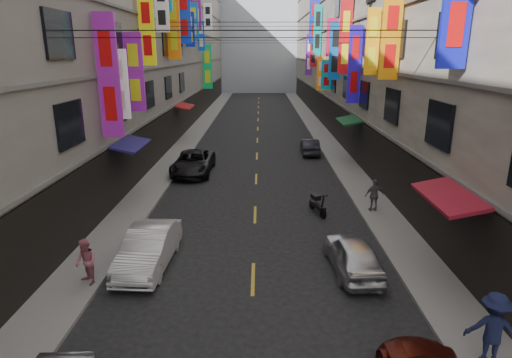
{
  "coord_description": "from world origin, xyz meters",
  "views": [
    {
      "loc": [
        0.22,
        5.01,
        7.38
      ],
      "look_at": [
        0.14,
        13.79,
        4.79
      ],
      "focal_mm": 30.0,
      "sensor_mm": 36.0,
      "label": 1
    }
  ],
  "objects_px": {
    "pedestrian_lfar": "(86,262)",
    "pedestrian_rnear": "(493,329)",
    "car_right_far": "(310,146)",
    "scooter_far_right": "(317,204)",
    "car_right_mid": "(353,255)",
    "pedestrian_rfar": "(374,195)",
    "car_left_mid": "(149,248)",
    "car_left_far": "(193,163)"
  },
  "relations": [
    {
      "from": "pedestrian_rfar",
      "to": "car_right_far",
      "type": "bearing_deg",
      "value": -92.5
    },
    {
      "from": "car_right_far",
      "to": "pedestrian_lfar",
      "type": "bearing_deg",
      "value": 65.0
    },
    {
      "from": "car_right_far",
      "to": "car_left_mid",
      "type": "bearing_deg",
      "value": 67.53
    },
    {
      "from": "pedestrian_rnear",
      "to": "pedestrian_lfar",
      "type": "bearing_deg",
      "value": -0.79
    },
    {
      "from": "car_left_mid",
      "to": "car_right_far",
      "type": "xyz_separation_m",
      "value": [
        7.74,
        17.84,
        -0.11
      ]
    },
    {
      "from": "pedestrian_rfar",
      "to": "pedestrian_lfar",
      "type": "bearing_deg",
      "value": 21.58
    },
    {
      "from": "car_right_mid",
      "to": "pedestrian_lfar",
      "type": "xyz_separation_m",
      "value": [
        -8.88,
        -1.13,
        0.26
      ]
    },
    {
      "from": "scooter_far_right",
      "to": "car_left_far",
      "type": "distance_m",
      "value": 9.88
    },
    {
      "from": "car_right_far",
      "to": "pedestrian_rfar",
      "type": "relative_size",
      "value": 2.27
    },
    {
      "from": "car_right_mid",
      "to": "pedestrian_rfar",
      "type": "xyz_separation_m",
      "value": [
        2.19,
        5.7,
        0.27
      ]
    },
    {
      "from": "scooter_far_right",
      "to": "car_right_mid",
      "type": "height_order",
      "value": "car_right_mid"
    },
    {
      "from": "car_left_mid",
      "to": "car_right_far",
      "type": "bearing_deg",
      "value": 69.13
    },
    {
      "from": "car_left_mid",
      "to": "scooter_far_right",
      "type": "bearing_deg",
      "value": 41.19
    },
    {
      "from": "pedestrian_lfar",
      "to": "pedestrian_rnear",
      "type": "relative_size",
      "value": 0.82
    },
    {
      "from": "scooter_far_right",
      "to": "car_right_far",
      "type": "xyz_separation_m",
      "value": [
        1.03,
        12.48,
        0.14
      ]
    },
    {
      "from": "car_right_mid",
      "to": "pedestrian_lfar",
      "type": "height_order",
      "value": "pedestrian_lfar"
    },
    {
      "from": "car_left_mid",
      "to": "car_right_mid",
      "type": "distance_m",
      "value": 7.23
    },
    {
      "from": "pedestrian_lfar",
      "to": "pedestrian_rnear",
      "type": "xyz_separation_m",
      "value": [
        11.2,
        -3.62,
        0.17
      ]
    },
    {
      "from": "car_right_mid",
      "to": "pedestrian_rnear",
      "type": "distance_m",
      "value": 5.3
    },
    {
      "from": "car_right_mid",
      "to": "pedestrian_lfar",
      "type": "distance_m",
      "value": 8.96
    },
    {
      "from": "pedestrian_rnear",
      "to": "car_left_far",
      "type": "bearing_deg",
      "value": -43.52
    },
    {
      "from": "scooter_far_right",
      "to": "car_left_mid",
      "type": "distance_m",
      "value": 8.6
    },
    {
      "from": "car_right_far",
      "to": "pedestrian_rfar",
      "type": "height_order",
      "value": "pedestrian_rfar"
    },
    {
      "from": "car_left_far",
      "to": "pedestrian_rnear",
      "type": "height_order",
      "value": "pedestrian_rnear"
    },
    {
      "from": "car_right_mid",
      "to": "scooter_far_right",
      "type": "bearing_deg",
      "value": -88.77
    },
    {
      "from": "car_left_mid",
      "to": "pedestrian_rfar",
      "type": "relative_size",
      "value": 2.71
    },
    {
      "from": "car_right_far",
      "to": "car_right_mid",
      "type": "bearing_deg",
      "value": 89.35
    },
    {
      "from": "scooter_far_right",
      "to": "car_right_far",
      "type": "relative_size",
      "value": 0.5
    },
    {
      "from": "car_left_far",
      "to": "car_right_mid",
      "type": "distance_m",
      "value": 14.71
    },
    {
      "from": "car_left_mid",
      "to": "car_left_far",
      "type": "xyz_separation_m",
      "value": [
        -0.26,
        12.36,
        0.01
      ]
    },
    {
      "from": "pedestrian_lfar",
      "to": "pedestrian_rnear",
      "type": "bearing_deg",
      "value": 24.99
    },
    {
      "from": "car_right_mid",
      "to": "car_right_far",
      "type": "distance_m",
      "value": 18.16
    },
    {
      "from": "pedestrian_rnear",
      "to": "pedestrian_rfar",
      "type": "distance_m",
      "value": 10.46
    },
    {
      "from": "car_left_far",
      "to": "pedestrian_lfar",
      "type": "bearing_deg",
      "value": -94.85
    },
    {
      "from": "pedestrian_rnear",
      "to": "car_left_mid",
      "type": "bearing_deg",
      "value": -10.82
    },
    {
      "from": "pedestrian_rfar",
      "to": "car_right_mid",
      "type": "bearing_deg",
      "value": 58.91
    },
    {
      "from": "scooter_far_right",
      "to": "pedestrian_lfar",
      "type": "bearing_deg",
      "value": 23.47
    },
    {
      "from": "car_right_far",
      "to": "scooter_far_right",
      "type": "bearing_deg",
      "value": 86.29
    },
    {
      "from": "car_right_mid",
      "to": "pedestrian_rnear",
      "type": "relative_size",
      "value": 1.98
    },
    {
      "from": "scooter_far_right",
      "to": "car_right_mid",
      "type": "xyz_separation_m",
      "value": [
        0.51,
        -5.67,
        0.19
      ]
    },
    {
      "from": "car_left_mid",
      "to": "pedestrian_rnear",
      "type": "bearing_deg",
      "value": -25.35
    },
    {
      "from": "pedestrian_rnear",
      "to": "pedestrian_rfar",
      "type": "relative_size",
      "value": 1.2
    }
  ]
}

